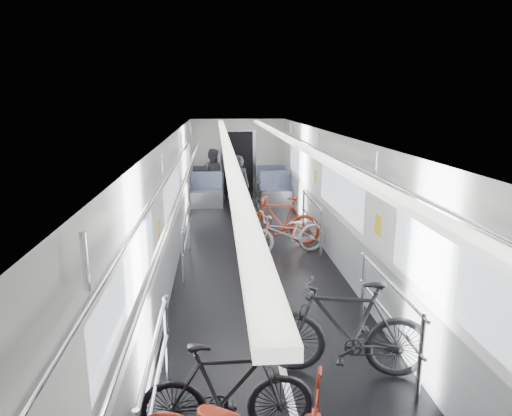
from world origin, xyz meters
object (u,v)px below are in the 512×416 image
Objects in this scene: bike_right_far at (280,220)px; bike_aisle at (251,203)px; bike_right_mid at (287,233)px; bike_right_near at (346,328)px; person_seated at (213,175)px; bike_left_mid at (227,391)px; person_standing at (238,187)px.

bike_right_far reaches higher than bike_aisle.
bike_right_mid is 2.92m from bike_aisle.
person_seated reaches higher than bike_right_near.
bike_left_mid is at bearing -109.93° from bike_aisle.
bike_right_near reaches higher than bike_aisle.
bike_aisle is 0.94× the size of person_standing.
person_standing is at bearing -161.94° from bike_right_near.
person_seated reaches higher than bike_left_mid.
person_seated is (-0.99, 2.20, 0.39)m from bike_aisle.
bike_right_mid is at bearing -94.32° from bike_aisle.
bike_aisle is (-0.49, 2.88, -0.04)m from bike_right_mid.
bike_right_far is 1.11× the size of bike_aisle.
person_seated is (-1.46, 4.35, 0.28)m from bike_right_far.
bike_right_near is 1.18× the size of person_seated.
bike_right_mid is at bearing 19.58° from bike_right_far.
bike_right_mid is 1.06× the size of person_seated.
bike_right_far is at bearing -168.12° from bike_right_near.
bike_right_near is 4.82m from bike_right_far.
bike_right_mid is at bearing -168.35° from bike_right_near.
bike_right_mid is (-0.03, 4.09, -0.12)m from bike_right_near.
bike_aisle is at bearing -5.81° from bike_left_mid.
bike_left_mid is 5.85m from bike_right_far.
bike_right_near is at bearing 18.30° from bike_right_far.
person_seated is at bearing -67.30° from person_standing.
person_standing is at bearing 148.88° from bike_aisle.
bike_right_near is 6.98m from bike_aisle.
bike_aisle is at bearing -150.06° from bike_right_far.
bike_right_mid is 3.11m from person_standing.
bike_left_mid is 0.94× the size of bike_right_mid.
bike_right_near is at bearing 118.32° from person_seated.
bike_right_far is (1.28, 5.70, 0.04)m from bike_left_mid.
person_standing is (-0.32, 0.10, 0.41)m from bike_aisle.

